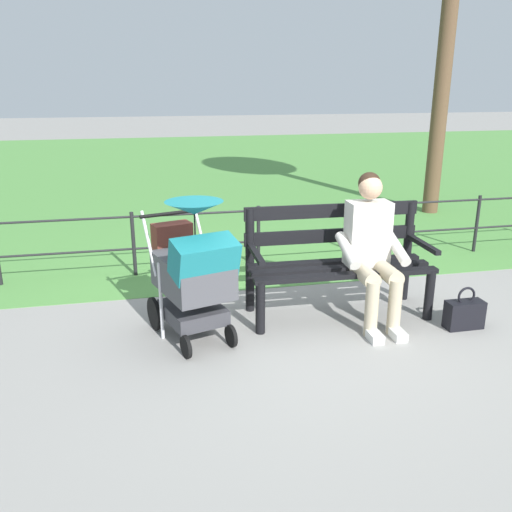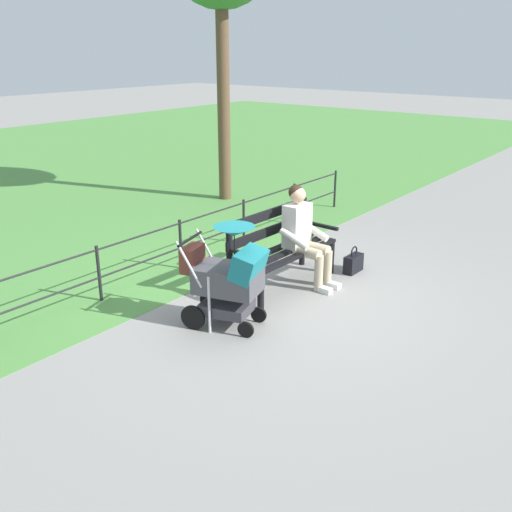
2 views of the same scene
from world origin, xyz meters
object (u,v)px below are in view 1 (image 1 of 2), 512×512
object	(u,v)px
stroller	(193,269)
handbag	(464,314)
park_bench	(337,256)
person_on_bench	(372,245)

from	to	relation	value
stroller	handbag	bearing A→B (deg)	172.71
park_bench	stroller	distance (m)	1.33
park_bench	stroller	xyz separation A→B (m)	(1.30, 0.28, 0.07)
stroller	handbag	distance (m)	2.31
person_on_bench	stroller	bearing A→B (deg)	2.07
park_bench	handbag	size ratio (longest dim) A/B	4.36
person_on_bench	stroller	size ratio (longest dim) A/B	1.11
park_bench	person_on_bench	distance (m)	0.35
park_bench	handbag	bearing A→B (deg)	149.18
stroller	park_bench	bearing A→B (deg)	-167.92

